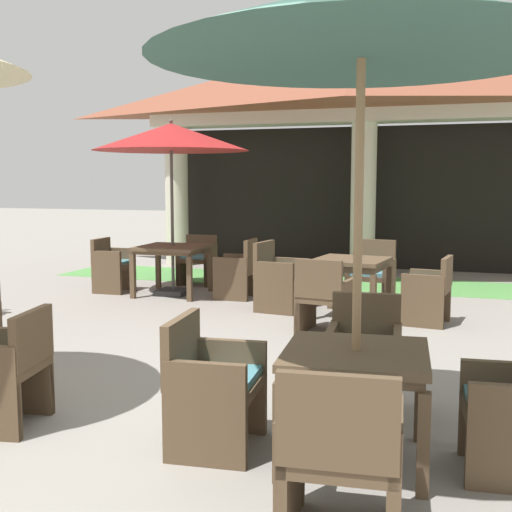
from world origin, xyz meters
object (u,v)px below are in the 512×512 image
Objects in this scene: patio_chair_mid_left_east at (429,291)px; patio_chair_far_back_east at (238,271)px; patio_chair_far_back_west at (112,266)px; patio_umbrella_near_foreground at (362,24)px; patio_chair_mid_left_south at (325,299)px; patio_chair_mid_left_west at (279,279)px; patio_table_near_foreground at (356,366)px; patio_chair_near_foreground_west at (212,386)px; patio_umbrella_far_back at (171,138)px; terracotta_urn at (279,277)px; patio_chair_mid_left_north at (371,275)px; patio_table_far_back at (173,252)px; patio_table_mid_left at (351,267)px; patio_chair_near_foreground_north at (364,359)px; patio_chair_near_foreground_south at (341,458)px; patio_chair_far_back_north at (197,260)px; patio_chair_mid_right_east at (5,370)px.

patio_chair_mid_left_east is 2.95m from patio_chair_far_back_east.
patio_chair_mid_left_east is at bearing 78.09° from patio_chair_far_back_west.
patio_umbrella_near_foreground is 3.34× the size of patio_chair_far_back_east.
patio_chair_mid_left_south is 0.95× the size of patio_chair_mid_left_west.
patio_chair_near_foreground_west reaches higher than patio_table_near_foreground.
patio_chair_mid_left_west is 2.77m from patio_umbrella_far_back.
patio_table_near_foreground is at bearing -175.74° from patio_chair_mid_left_east.
patio_chair_near_foreground_west is 1.04× the size of patio_chair_mid_left_east.
patio_table_near_foreground is at bearing -69.31° from terracotta_urn.
patio_chair_mid_left_north reaches higher than patio_table_far_back.
patio_umbrella_near_foreground reaches higher than patio_table_mid_left.
patio_chair_mid_left_west is at bearing -69.62° from patio_chair_near_foreground_north.
patio_chair_near_foreground_south is 1.02× the size of patio_chair_mid_left_south.
patio_chair_mid_left_west is at bearing 135.05° from patio_chair_mid_left_south.
patio_umbrella_far_back reaches higher than patio_chair_near_foreground_west.
patio_chair_mid_left_north is 1.95m from patio_chair_far_back_east.
patio_umbrella_near_foreground is at bearing -67.68° from patio_chair_mid_left_south.
patio_chair_mid_left_north is at bearing 163.11° from patio_chair_far_back_north.
patio_chair_far_back_east is (-1.71, 1.78, 0.00)m from patio_chair_mid_left_south.
patio_chair_mid_left_north is at bearing 97.42° from patio_table_near_foreground.
patio_chair_near_foreground_north is 1.00× the size of patio_chair_mid_left_south.
patio_table_mid_left is 2.05× the size of terracotta_urn.
patio_umbrella_far_back is 3.22× the size of patio_chair_far_back_north.
terracotta_urn is (1.46, -0.09, -0.21)m from patio_chair_far_back_north.
patio_chair_mid_left_south reaches higher than patio_chair_mid_right_east.
patio_umbrella_near_foreground is 3.52× the size of patio_chair_far_back_west.
patio_chair_far_back_east is (-1.83, 0.79, -0.25)m from patio_table_mid_left.
patio_chair_mid_left_east is 1.01× the size of patio_chair_far_back_north.
patio_chair_mid_left_south is at bearing -96.71° from patio_table_mid_left.
patio_umbrella_near_foreground is 6.23m from patio_umbrella_far_back.
patio_chair_mid_left_east is 4.40m from patio_umbrella_far_back.
patio_chair_near_foreground_west is at bearing -174.30° from patio_umbrella_near_foreground.
patio_table_far_back is 1.21× the size of patio_chair_far_back_west.
patio_table_mid_left is 3.41m from patio_chair_far_back_north.
patio_chair_near_foreground_north is at bearing -66.81° from terracotta_urn.
patio_chair_mid_left_south is (-0.92, 3.30, -2.25)m from patio_umbrella_near_foreground.
patio_chair_mid_left_west is 1.04× the size of patio_chair_far_back_east.
patio_chair_mid_left_south is 0.97× the size of patio_chair_mid_left_north.
patio_umbrella_far_back reaches higher than patio_chair_far_back_east.
patio_chair_far_back_north is at bearing 134.96° from patio_chair_far_back_west.
patio_umbrella_far_back is at bearing -54.67° from patio_chair_near_foreground_north.
patio_chair_mid_right_east is at bearing -76.99° from patio_table_far_back.
patio_table_mid_left is at bearing 94.06° from patio_chair_near_foreground_south.
patio_chair_far_back_east is at bearing -122.10° from patio_chair_mid_left_west.
patio_chair_near_foreground_west reaches higher than patio_chair_far_back_west.
patio_table_far_back is (-3.67, 5.03, -1.99)m from patio_umbrella_near_foreground.
patio_chair_mid_left_north is (-0.69, 5.28, -2.25)m from patio_umbrella_near_foreground.
patio_chair_mid_left_north is (0.12, 0.99, -0.24)m from patio_table_mid_left.
terracotta_urn is at bearing -72.51° from patio_chair_near_foreground_north.
patio_chair_near_foreground_south is at bearing 44.98° from patio_chair_near_foreground_west.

